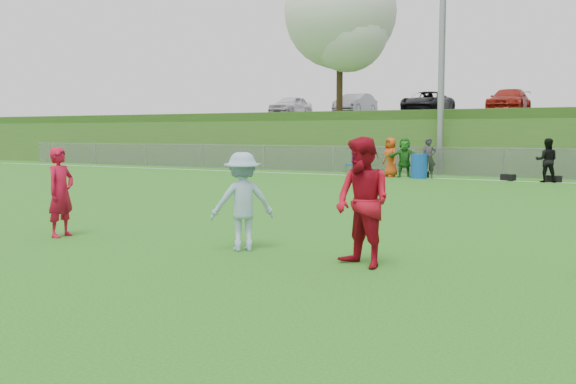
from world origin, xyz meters
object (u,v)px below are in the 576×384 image
Objects in this scene: player_red_center at (363,202)px; player_blue at (243,202)px; recycling_bin at (419,166)px; player_red_left at (61,192)px.

player_red_center is 1.16× the size of player_blue.
player_blue is 1.57× the size of recycling_bin.
player_red_left is 1.61× the size of recycling_bin.
player_red_left is 0.88× the size of player_red_center.
player_blue is at bearing -161.70° from player_red_center.
player_blue is at bearing -88.50° from player_red_left.
player_red_center is at bearing -74.96° from recycling_bin.
player_red_left is 5.89m from player_red_center.
recycling_bin is (-2.56, 17.47, -0.29)m from player_blue.
recycling_bin is at bearing -124.77° from player_blue.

